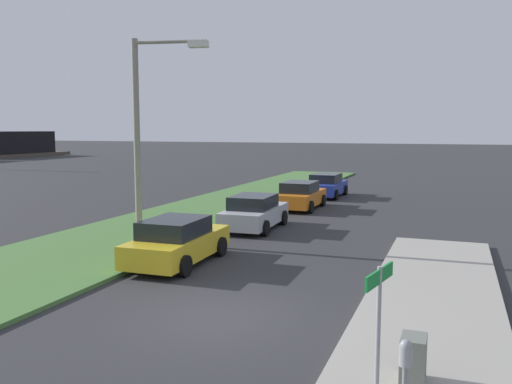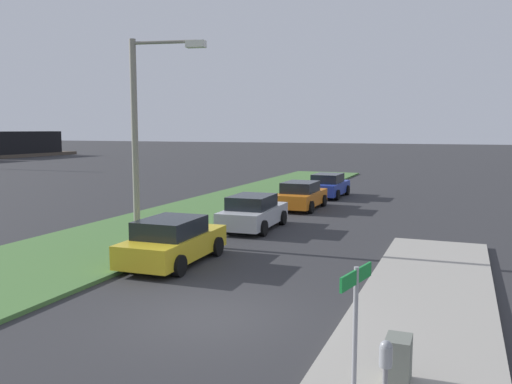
# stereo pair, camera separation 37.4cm
# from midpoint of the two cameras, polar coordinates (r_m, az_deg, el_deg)

# --- Properties ---
(ground) EXTENTS (300.00, 300.00, 0.00)m
(ground) POSITION_cam_midpoint_polar(r_m,az_deg,el_deg) (12.42, -4.93, -13.26)
(ground) COLOR #2D2D30
(grass_median) EXTENTS (60.00, 6.00, 0.12)m
(grass_median) POSITION_cam_midpoint_polar(r_m,az_deg,el_deg) (24.18, -9.81, -3.32)
(grass_median) COLOR #477238
(grass_median) RESTS_ON ground
(parked_car_yellow) EXTENTS (4.35, 2.11, 1.47)m
(parked_car_yellow) POSITION_cam_midpoint_polar(r_m,az_deg,el_deg) (17.09, -9.06, -5.25)
(parked_car_yellow) COLOR gold
(parked_car_yellow) RESTS_ON ground
(parked_car_silver) EXTENTS (4.35, 2.12, 1.47)m
(parked_car_silver) POSITION_cam_midpoint_polar(r_m,az_deg,el_deg) (22.69, -0.66, -2.20)
(parked_car_silver) COLOR #B2B5BA
(parked_car_silver) RESTS_ON ground
(parked_car_orange) EXTENTS (4.31, 2.04, 1.47)m
(parked_car_orange) POSITION_cam_midpoint_polar(r_m,az_deg,el_deg) (28.52, 4.39, -0.38)
(parked_car_orange) COLOR orange
(parked_car_orange) RESTS_ON ground
(parked_car_blue) EXTENTS (4.33, 2.07, 1.47)m
(parked_car_blue) POSITION_cam_midpoint_polar(r_m,az_deg,el_deg) (33.74, 7.23, 0.69)
(parked_car_blue) COLOR #23389E
(parked_car_blue) RESTS_ON ground
(parking_meter) EXTENTS (0.18, 0.18, 1.42)m
(parking_meter) POSITION_cam_midpoint_polar(r_m,az_deg,el_deg) (7.83, 14.30, -17.56)
(parking_meter) COLOR slate
(parking_meter) RESTS_ON ground
(utility_box) EXTENTS (0.55, 0.40, 0.90)m
(utility_box) POSITION_cam_midpoint_polar(r_m,az_deg,el_deg) (9.43, 15.31, -17.23)
(utility_box) COLOR slate
(utility_box) RESTS_ON ground
(street_sign) EXTENTS (0.89, 0.22, 2.60)m
(street_sign) POSITION_cam_midpoint_polar(r_m,az_deg,el_deg) (6.87, 11.34, -15.08)
(street_sign) COLOR #99999E
(street_sign) RESTS_ON ground
(streetlight) EXTENTS (0.83, 2.85, 7.50)m
(streetlight) POSITION_cam_midpoint_polar(r_m,az_deg,el_deg) (20.19, -12.25, 7.00)
(streetlight) COLOR gray
(streetlight) RESTS_ON ground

